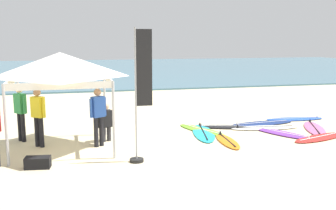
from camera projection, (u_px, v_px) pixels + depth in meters
name	position (u px, v px, depth m)	size (l,w,h in m)	color
ground_plane	(156.00, 147.00, 11.25)	(80.00, 80.00, 0.00)	beige
sea	(93.00, 69.00, 40.27)	(80.00, 36.00, 0.10)	teal
canopy_tent	(60.00, 65.00, 10.71)	(2.74, 2.74, 2.75)	#B7B7BC
surfboard_orange	(227.00, 141.00, 11.75)	(0.66, 1.87, 0.19)	orange
surfboard_purple	(283.00, 133.00, 12.72)	(1.54, 2.27, 0.19)	purple
surfboard_black	(224.00, 127.00, 13.67)	(2.01, 1.12, 0.19)	black
surfboard_navy	(262.00, 123.00, 14.25)	(2.62, 0.93, 0.19)	navy
surfboard_pink	(314.00, 128.00, 13.45)	(1.55, 2.36, 0.19)	pink
surfboard_cyan	(203.00, 133.00, 12.80)	(1.20, 2.60, 0.19)	#23B2CC
surfboard_red	(320.00, 137.00, 12.20)	(2.35, 1.28, 0.19)	red
surfboard_blue	(295.00, 119.00, 15.06)	(2.38, 0.81, 0.19)	blue
surfboard_white	(264.00, 128.00, 13.54)	(2.48, 0.91, 0.19)	white
surfboard_lime	(201.00, 130.00, 13.22)	(1.37, 2.22, 0.19)	#7AD12D
person_green	(20.00, 110.00, 11.71)	(0.40, 0.45, 1.71)	black
person_yellow	(38.00, 114.00, 11.10)	(0.44, 0.40, 1.71)	black
person_blue	(98.00, 113.00, 11.14)	(0.49, 0.37, 1.71)	black
person_black	(106.00, 120.00, 11.76)	(0.52, 0.34, 1.20)	#2D2D33
banner_flag	(140.00, 101.00, 9.64)	(0.60, 0.36, 3.40)	#99999E
gear_bag_near_tent	(38.00, 162.00, 9.36)	(0.60, 0.32, 0.28)	black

